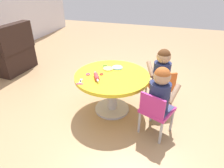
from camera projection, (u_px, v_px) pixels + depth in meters
ground_plane at (112, 109)px, 2.55m from camera, size 10.00×10.00×0.00m
craft_table at (112, 83)px, 2.36m from camera, size 0.90×0.90×0.51m
child_chair_left at (156, 111)px, 2.02m from camera, size 0.39×0.39×0.54m
seated_child_left at (160, 91)px, 1.94m from camera, size 0.42×0.38×0.51m
child_chair_right at (161, 86)px, 2.47m from camera, size 0.41×0.41×0.54m
seated_child_right at (162, 69)px, 2.39m from camera, size 0.43×0.40×0.51m
armchair_dark at (9, 54)px, 3.47m from camera, size 0.75×0.75×0.85m
rolling_pin at (96, 77)px, 2.20m from camera, size 0.21×0.13×0.05m
craft_scissors at (80, 83)px, 2.12m from camera, size 0.14×0.09×0.01m
playdough_blob_0 at (117, 68)px, 2.45m from camera, size 0.13×0.13×0.02m
playdough_blob_1 at (108, 69)px, 2.43m from camera, size 0.13×0.13×0.01m
cookie_cutter_0 at (101, 74)px, 2.30m from camera, size 0.05×0.05×0.01m
cookie_cutter_1 at (88, 74)px, 2.29m from camera, size 0.05×0.05×0.01m
cookie_cutter_2 at (105, 66)px, 2.50m from camera, size 0.07×0.07×0.01m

